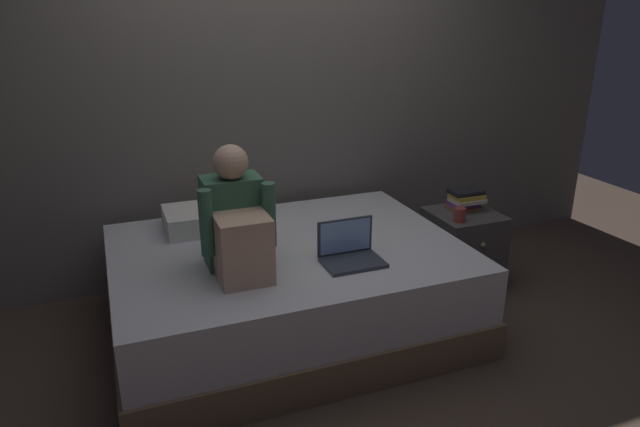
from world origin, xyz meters
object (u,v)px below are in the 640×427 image
at_px(bed, 288,288).
at_px(laptop, 350,252).
at_px(book_stack, 466,200).
at_px(mug, 460,215).
at_px(person_sitting, 237,225).
at_px(nightstand, 462,249).
at_px(pillow, 211,217).

bearing_deg(bed, laptop, -51.75).
xyz_separation_m(book_stack, mug, (-0.16, -0.17, -0.03)).
bearing_deg(person_sitting, book_stack, 12.93).
bearing_deg(bed, nightstand, 5.45).
height_order(pillow, mug, pillow).
bearing_deg(book_stack, pillow, 170.79).
relative_size(bed, pillow, 3.57).
bearing_deg(bed, mug, 0.21).
xyz_separation_m(bed, nightstand, (1.30, 0.12, -0.00)).
bearing_deg(nightstand, book_stack, 59.30).
height_order(pillow, book_stack, same).
xyz_separation_m(bed, laptop, (0.25, -0.32, 0.33)).
height_order(person_sitting, book_stack, person_sitting).
xyz_separation_m(bed, pillow, (-0.35, 0.45, 0.34)).
bearing_deg(pillow, laptop, -52.08).
xyz_separation_m(pillow, mug, (1.52, -0.45, -0.03)).
height_order(book_stack, mug, book_stack).
relative_size(nightstand, book_stack, 2.37).
bearing_deg(mug, nightstand, 42.69).
bearing_deg(book_stack, person_sitting, -167.07).
height_order(laptop, pillow, laptop).
relative_size(nightstand, person_sitting, 0.80).
distance_m(person_sitting, laptop, 0.63).
relative_size(pillow, mug, 6.22).
relative_size(pillow, book_stack, 2.53).
height_order(nightstand, laptop, laptop).
bearing_deg(bed, person_sitting, -148.46).
height_order(person_sitting, mug, person_sitting).
bearing_deg(laptop, nightstand, 22.93).
relative_size(laptop, book_stack, 1.44).
bearing_deg(bed, pillow, 127.69).
height_order(nightstand, pillow, pillow).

